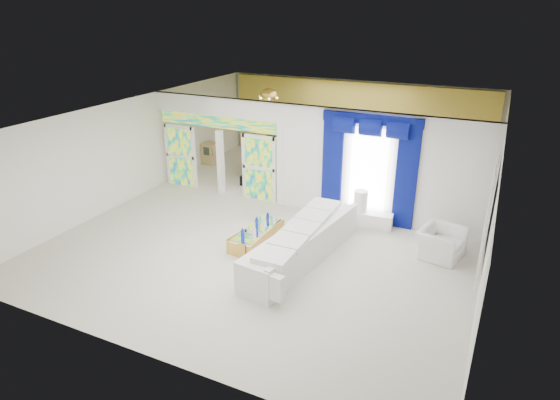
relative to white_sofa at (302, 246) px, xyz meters
The scene contains 22 objects.
floor 2.26m from the white_sofa, 122.26° to the left, with size 12.00×12.00×0.00m, color #B7AF9E.
dividing_wall 3.24m from the white_sofa, 71.61° to the left, with size 5.70×0.18×3.00m, color white.
dividing_header 5.49m from the white_sofa, 144.47° to the left, with size 4.30×0.18×0.55m, color white.
stained_panel_left 6.21m from the white_sofa, 152.17° to the left, with size 0.95×0.04×2.00m, color #994C3F.
stained_panel_right 3.94m from the white_sofa, 132.19° to the left, with size 0.95×0.04×2.00m, color #994C3F.
stained_transom 5.31m from the white_sofa, 144.47° to the left, with size 4.00×0.05×0.35m, color #994C3F.
window_pane 3.07m from the white_sofa, 75.71° to the left, with size 1.00×0.02×2.30m, color white.
blue_drape_left 2.95m from the white_sofa, 96.02° to the left, with size 0.55×0.10×2.80m, color #040347.
blue_drape_right 3.40m from the white_sofa, 58.19° to the left, with size 0.55×0.10×2.80m, color #040347.
blue_pelmet 3.75m from the white_sofa, 75.56° to the left, with size 2.60×0.12×0.25m, color #040347.
wall_mirror 4.03m from the white_sofa, 13.29° to the left, with size 0.04×2.70×1.90m, color white.
gold_curtains 7.96m from the white_sofa, 98.69° to the left, with size 9.70×0.12×2.90m, color #B2932A.
white_sofa is the anchor object (origin of this frame).
coffee_table 1.40m from the white_sofa, 167.47° to the left, with size 0.56×1.68×0.37m, color #BD8F3B.
console_table 2.65m from the white_sofa, 69.09° to the left, with size 1.15×0.37×0.38m, color white.
table_lamp 2.57m from the white_sofa, 75.40° to the left, with size 0.36×0.36×0.58m, color silver.
armchair 3.27m from the white_sofa, 28.99° to the left, with size 1.06×0.92×0.69m, color silver.
grand_piano 6.35m from the white_sofa, 120.95° to the left, with size 1.58×2.08×1.05m, color black.
piano_bench 5.05m from the white_sofa, 130.33° to the left, with size 0.98×0.38×0.33m, color black.
tv_console 7.85m from the white_sofa, 138.41° to the left, with size 0.55×0.50×0.80m, color tan.
chandelier 6.73m from the white_sofa, 123.44° to the left, with size 0.60×0.60×0.60m, color gold.
decanters 1.39m from the white_sofa, 167.10° to the left, with size 0.23×1.23×0.25m.
Camera 1 is at (4.85, -10.82, 5.51)m, focal length 30.36 mm.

